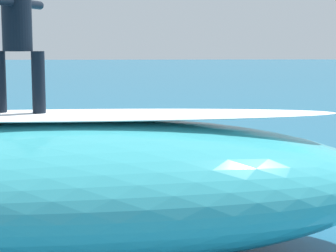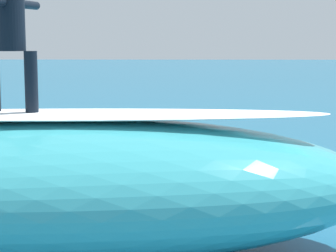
% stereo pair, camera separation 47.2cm
% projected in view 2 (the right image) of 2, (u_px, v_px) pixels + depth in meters
% --- Properties ---
extents(ground_plane, '(120.00, 120.00, 0.00)m').
position_uv_depth(ground_plane, '(138.00, 195.00, 10.56)').
color(ground_plane, '#196084').
extents(wave_crest, '(7.76, 3.39, 1.67)m').
position_uv_depth(wave_crest, '(63.00, 186.00, 7.62)').
color(wave_crest, teal).
rests_on(wave_crest, ground_plane).
extents(wave_foam_lip, '(6.53, 1.35, 0.08)m').
position_uv_depth(wave_foam_lip, '(61.00, 115.00, 7.50)').
color(wave_foam_lip, white).
rests_on(wave_foam_lip, wave_crest).
extents(surfboard_riding, '(2.31, 0.90, 0.08)m').
position_uv_depth(surfboard_riding, '(13.00, 115.00, 7.48)').
color(surfboard_riding, yellow).
rests_on(surfboard_riding, wave_crest).
extents(surfer_riding, '(0.63, 1.51, 1.60)m').
position_uv_depth(surfer_riding, '(11.00, 33.00, 7.34)').
color(surfer_riding, black).
rests_on(surfer_riding, surfboard_riding).
extents(surfboard_paddling, '(0.62, 2.49, 0.07)m').
position_uv_depth(surfboard_paddling, '(268.00, 179.00, 11.52)').
color(surfboard_paddling, '#33B2D1').
rests_on(surfboard_paddling, ground_plane).
extents(surfer_paddling, '(0.35, 1.56, 0.28)m').
position_uv_depth(surfer_paddling, '(269.00, 172.00, 11.38)').
color(surfer_paddling, black).
rests_on(surfer_paddling, surfboard_paddling).
extents(foam_patch_near, '(0.71, 0.70, 0.09)m').
position_uv_depth(foam_patch_near, '(174.00, 169.00, 12.33)').
color(foam_patch_near, white).
rests_on(foam_patch_near, ground_plane).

